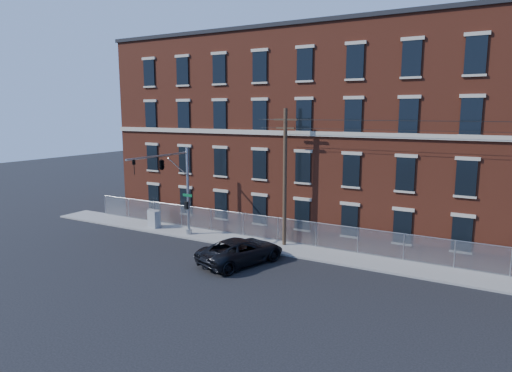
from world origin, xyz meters
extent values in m
plane|color=black|center=(0.00, 0.00, 0.00)|extent=(140.00, 140.00, 0.00)
cube|color=gray|center=(12.00, 5.00, 0.06)|extent=(65.00, 3.00, 0.12)
cube|color=maroon|center=(12.00, 14.00, 8.00)|extent=(55.00, 14.00, 16.00)
cube|color=black|center=(12.00, 14.00, 16.15)|extent=(55.30, 14.30, 0.30)
cube|color=#B0A692|center=(12.00, 6.92, 8.30)|extent=(55.00, 0.18, 0.35)
cube|color=black|center=(-11.83, 6.94, 2.20)|extent=(1.20, 0.10, 2.20)
cube|color=black|center=(-11.83, 6.94, 5.80)|extent=(1.20, 0.10, 2.20)
cube|color=black|center=(-11.83, 6.94, 9.60)|extent=(1.20, 0.10, 2.20)
cube|color=black|center=(-11.83, 6.94, 13.20)|extent=(1.20, 0.10, 2.20)
cube|color=black|center=(-8.17, 6.94, 2.20)|extent=(1.20, 0.10, 2.20)
cube|color=black|center=(-8.17, 6.94, 5.80)|extent=(1.20, 0.10, 2.20)
cube|color=black|center=(-8.17, 6.94, 9.60)|extent=(1.20, 0.10, 2.20)
cube|color=black|center=(-8.17, 6.94, 13.20)|extent=(1.20, 0.10, 2.20)
cube|color=black|center=(-4.50, 6.94, 2.20)|extent=(1.20, 0.10, 2.20)
cube|color=black|center=(-4.50, 6.94, 5.80)|extent=(1.20, 0.10, 2.20)
cube|color=black|center=(-4.50, 6.94, 9.60)|extent=(1.20, 0.10, 2.20)
cube|color=black|center=(-4.50, 6.94, 13.20)|extent=(1.20, 0.10, 2.20)
cube|color=black|center=(-0.83, 6.94, 2.20)|extent=(1.20, 0.10, 2.20)
cube|color=black|center=(-0.83, 6.94, 5.80)|extent=(1.20, 0.10, 2.20)
cube|color=black|center=(-0.83, 6.94, 9.60)|extent=(1.20, 0.10, 2.20)
cube|color=black|center=(-0.83, 6.94, 13.20)|extent=(1.20, 0.10, 2.20)
cube|color=black|center=(2.83, 6.94, 2.20)|extent=(1.20, 0.10, 2.20)
cube|color=black|center=(2.83, 6.94, 5.80)|extent=(1.20, 0.10, 2.20)
cube|color=black|center=(2.83, 6.94, 9.60)|extent=(1.20, 0.10, 2.20)
cube|color=black|center=(2.83, 6.94, 13.20)|extent=(1.20, 0.10, 2.20)
cube|color=black|center=(6.50, 6.94, 2.20)|extent=(1.20, 0.10, 2.20)
cube|color=black|center=(6.50, 6.94, 5.80)|extent=(1.20, 0.10, 2.20)
cube|color=black|center=(6.50, 6.94, 9.60)|extent=(1.20, 0.10, 2.20)
cube|color=black|center=(6.50, 6.94, 13.20)|extent=(1.20, 0.10, 2.20)
cube|color=black|center=(10.17, 6.94, 2.20)|extent=(1.20, 0.10, 2.20)
cube|color=black|center=(10.17, 6.94, 5.80)|extent=(1.20, 0.10, 2.20)
cube|color=black|center=(10.17, 6.94, 9.60)|extent=(1.20, 0.10, 2.20)
cube|color=black|center=(10.17, 6.94, 13.20)|extent=(1.20, 0.10, 2.20)
cube|color=black|center=(13.83, 6.94, 2.20)|extent=(1.20, 0.10, 2.20)
cube|color=black|center=(13.83, 6.94, 5.80)|extent=(1.20, 0.10, 2.20)
cube|color=black|center=(13.83, 6.94, 9.60)|extent=(1.20, 0.10, 2.20)
cube|color=black|center=(13.83, 6.94, 13.20)|extent=(1.20, 0.10, 2.20)
cube|color=#A5A8AD|center=(12.00, 6.30, 1.02)|extent=(59.00, 0.02, 1.80)
cylinder|color=#9EA0A5|center=(12.00, 6.30, 1.92)|extent=(59.00, 0.04, 0.04)
cylinder|color=#9EA0A5|center=(-17.50, 6.30, 1.02)|extent=(0.06, 0.06, 1.85)
cylinder|color=#9EA0A5|center=(-14.39, 6.30, 1.02)|extent=(0.06, 0.06, 1.85)
cylinder|color=#9EA0A5|center=(-11.29, 6.30, 1.02)|extent=(0.06, 0.06, 1.85)
cylinder|color=#9EA0A5|center=(-8.18, 6.30, 1.02)|extent=(0.06, 0.06, 1.85)
cylinder|color=#9EA0A5|center=(-5.08, 6.30, 1.02)|extent=(0.06, 0.06, 1.85)
cylinder|color=#9EA0A5|center=(-1.97, 6.30, 1.02)|extent=(0.06, 0.06, 1.85)
cylinder|color=#9EA0A5|center=(1.13, 6.30, 1.02)|extent=(0.06, 0.06, 1.85)
cylinder|color=#9EA0A5|center=(4.24, 6.30, 1.02)|extent=(0.06, 0.06, 1.85)
cylinder|color=#9EA0A5|center=(7.34, 6.30, 1.02)|extent=(0.06, 0.06, 1.85)
cylinder|color=#9EA0A5|center=(10.45, 6.30, 1.02)|extent=(0.06, 0.06, 1.85)
cylinder|color=#9EA0A5|center=(13.55, 6.30, 1.02)|extent=(0.06, 0.06, 1.85)
cylinder|color=#9EA0A5|center=(16.66, 6.30, 1.02)|extent=(0.06, 0.06, 1.85)
cylinder|color=#9EA0A5|center=(-6.00, 4.50, 3.62)|extent=(0.22, 0.22, 7.00)
cylinder|color=#9EA0A5|center=(-6.00, 4.50, 0.32)|extent=(0.50, 0.50, 0.40)
cylinder|color=#9EA0A5|center=(-6.00, 1.25, 6.72)|extent=(0.14, 6.50, 0.14)
cylinder|color=#9EA0A5|center=(-6.00, 3.30, 5.72)|extent=(0.08, 2.18, 1.56)
cube|color=#0C592D|center=(-5.95, 4.35, 3.32)|extent=(0.90, 0.03, 0.22)
cube|color=black|center=(-6.00, 4.25, 2.52)|extent=(0.25, 0.25, 0.60)
imported|color=black|center=(-6.00, -1.30, 6.17)|extent=(0.16, 0.20, 1.00)
imported|color=black|center=(-6.00, 1.50, 6.17)|extent=(0.53, 2.48, 1.00)
cylinder|color=#433221|center=(2.00, 5.60, 5.12)|extent=(0.28, 0.28, 10.00)
cube|color=#433221|center=(2.00, 5.60, 9.32)|extent=(1.80, 0.12, 0.12)
cube|color=#433221|center=(2.00, 5.60, 8.72)|extent=(1.40, 0.12, 0.12)
imported|color=black|center=(1.19, 0.79, 0.84)|extent=(4.58, 6.64, 1.68)
cube|color=gray|center=(-9.91, 4.75, 0.85)|extent=(1.28, 0.87, 1.46)
camera|label=1|loc=(15.95, -23.51, 9.88)|focal=31.53mm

